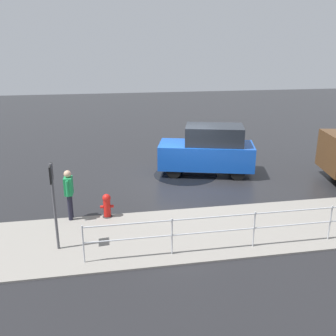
# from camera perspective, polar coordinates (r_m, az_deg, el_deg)

# --- Properties ---
(ground_plane) EXTENTS (60.00, 60.00, 0.00)m
(ground_plane) POSITION_cam_1_polar(r_m,az_deg,el_deg) (14.91, 2.25, -2.16)
(ground_plane) COLOR black
(kerb_strip) EXTENTS (24.00, 3.20, 0.04)m
(kerb_strip) POSITION_cam_1_polar(r_m,az_deg,el_deg) (11.18, 6.93, -9.42)
(kerb_strip) COLOR gray
(kerb_strip) RESTS_ON ground
(moving_hatchback) EXTENTS (4.21, 2.69, 2.06)m
(moving_hatchback) POSITION_cam_1_polar(r_m,az_deg,el_deg) (15.72, 6.15, 2.76)
(moving_hatchback) COLOR blue
(moving_hatchback) RESTS_ON ground
(fire_hydrant) EXTENTS (0.42, 0.31, 0.80)m
(fire_hydrant) POSITION_cam_1_polar(r_m,az_deg,el_deg) (11.89, -9.29, -5.75)
(fire_hydrant) COLOR red
(fire_hydrant) RESTS_ON ground
(pedestrian) EXTENTS (0.26, 0.57, 1.62)m
(pedestrian) POSITION_cam_1_polar(r_m,az_deg,el_deg) (11.79, -14.86, -3.42)
(pedestrian) COLOR #1E8C4C
(pedestrian) RESTS_ON ground
(metal_railing) EXTENTS (8.89, 0.04, 1.05)m
(metal_railing) POSITION_cam_1_polar(r_m,az_deg,el_deg) (10.20, 13.05, -8.17)
(metal_railing) COLOR #B7BABF
(metal_railing) RESTS_ON ground
(sign_post) EXTENTS (0.07, 0.44, 2.40)m
(sign_post) POSITION_cam_1_polar(r_m,az_deg,el_deg) (9.92, -17.08, -3.92)
(sign_post) COLOR #4C4C51
(sign_post) RESTS_ON ground
(puddle_patch) EXTENTS (2.66, 2.66, 0.01)m
(puddle_patch) POSITION_cam_1_polar(r_m,az_deg,el_deg) (15.74, 2.66, -1.03)
(puddle_patch) COLOR black
(puddle_patch) RESTS_ON ground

